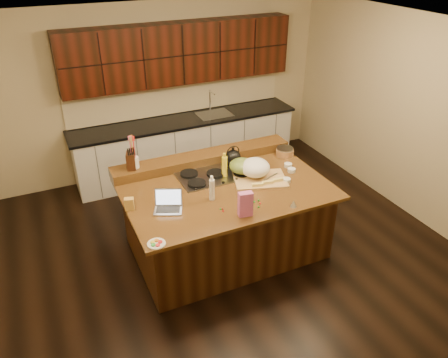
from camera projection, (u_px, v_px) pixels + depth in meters
name	position (u px, v px, depth m)	size (l,w,h in m)	color
room	(226.00, 154.00, 4.95)	(5.52, 5.02, 2.72)	black
island	(226.00, 219.00, 5.38)	(2.40, 1.60, 0.92)	black
back_ledge	(203.00, 158.00, 5.68)	(2.40, 0.30, 0.12)	black
cooktop	(216.00, 174.00, 5.39)	(0.92, 0.52, 0.05)	gray
back_counter	(184.00, 115.00, 7.00)	(3.70, 0.66, 2.40)	silver
kettle	(233.00, 157.00, 5.54)	(0.20, 0.20, 0.18)	black
green_bowl	(242.00, 166.00, 5.34)	(0.32, 0.32, 0.17)	#556C2B
laptop	(168.00, 204.00, 4.73)	(0.37, 0.34, 0.21)	#B7B7BC
oil_bottle	(225.00, 167.00, 5.31)	(0.07, 0.07, 0.27)	yellow
vinegar_bottle	(212.00, 190.00, 4.86)	(0.06, 0.06, 0.25)	silver
wooden_tray	(256.00, 170.00, 5.28)	(0.73, 0.62, 0.25)	tan
ramekin_a	(286.00, 180.00, 5.25)	(0.10, 0.10, 0.04)	white
ramekin_b	(292.00, 170.00, 5.47)	(0.10, 0.10, 0.04)	white
ramekin_c	(288.00, 165.00, 5.59)	(0.10, 0.10, 0.04)	white
strainer_bowl	(285.00, 152.00, 5.87)	(0.24, 0.24, 0.09)	#996B3F
kitchen_timer	(293.00, 203.00, 4.78)	(0.08, 0.08, 0.07)	silver
pink_bag	(245.00, 204.00, 4.57)	(0.15, 0.08, 0.28)	#CB5FA3
candy_plate	(156.00, 244.00, 4.21)	(0.18, 0.18, 0.01)	white
package_box	(129.00, 204.00, 4.70)	(0.10, 0.07, 0.14)	gold
utensil_crock	(134.00, 162.00, 5.29)	(0.12, 0.12, 0.14)	white
knife_block	(131.00, 161.00, 5.26)	(0.10, 0.17, 0.21)	black
gumdrop_0	(250.00, 202.00, 4.86)	(0.02, 0.02, 0.02)	red
gumdrop_1	(259.00, 207.00, 4.76)	(0.02, 0.02, 0.02)	#198C26
gumdrop_2	(260.00, 203.00, 4.83)	(0.02, 0.02, 0.02)	red
gumdrop_3	(221.00, 209.00, 4.73)	(0.02, 0.02, 0.02)	#198C26
gumdrop_4	(252.00, 209.00, 4.73)	(0.02, 0.02, 0.02)	red
gumdrop_5	(253.00, 208.00, 4.74)	(0.02, 0.02, 0.02)	#198C26
gumdrop_6	(222.00, 209.00, 4.74)	(0.02, 0.02, 0.02)	red
gumdrop_7	(259.00, 200.00, 4.88)	(0.02, 0.02, 0.02)	#198C26
gumdrop_8	(223.00, 211.00, 4.70)	(0.02, 0.02, 0.02)	red
gumdrop_9	(254.00, 202.00, 4.86)	(0.02, 0.02, 0.02)	#198C26
gumdrop_10	(240.00, 210.00, 4.71)	(0.02, 0.02, 0.02)	red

